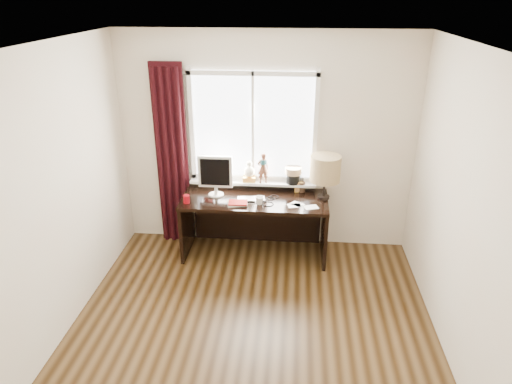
# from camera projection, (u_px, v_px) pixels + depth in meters

# --- Properties ---
(floor) EXTENTS (3.50, 4.00, 0.00)m
(floor) POSITION_uv_depth(u_px,v_px,m) (249.00, 349.00, 4.13)
(floor) COLOR #51391E
(floor) RESTS_ON ground
(ceiling) EXTENTS (3.50, 4.00, 0.00)m
(ceiling) POSITION_uv_depth(u_px,v_px,m) (247.00, 51.00, 3.07)
(ceiling) COLOR white
(ceiling) RESTS_ON wall_back
(wall_back) EXTENTS (3.50, 0.00, 2.60)m
(wall_back) POSITION_uv_depth(u_px,v_px,m) (266.00, 144.00, 5.42)
(wall_back) COLOR beige
(wall_back) RESTS_ON ground
(wall_left) EXTENTS (0.00, 4.00, 2.60)m
(wall_left) POSITION_uv_depth(u_px,v_px,m) (37.00, 213.00, 3.75)
(wall_left) COLOR beige
(wall_left) RESTS_ON ground
(wall_right) EXTENTS (0.00, 4.00, 2.60)m
(wall_right) POSITION_uv_depth(u_px,v_px,m) (477.00, 231.00, 3.46)
(wall_right) COLOR beige
(wall_right) RESTS_ON ground
(laptop) EXTENTS (0.34, 0.24, 0.03)m
(laptop) POSITION_uv_depth(u_px,v_px,m) (251.00, 199.00, 5.27)
(laptop) COLOR silver
(laptop) RESTS_ON desk
(mug) EXTENTS (0.12, 0.12, 0.10)m
(mug) POSITION_uv_depth(u_px,v_px,m) (260.00, 200.00, 5.15)
(mug) COLOR white
(mug) RESTS_ON desk
(red_cup) EXTENTS (0.07, 0.07, 0.09)m
(red_cup) POSITION_uv_depth(u_px,v_px,m) (187.00, 199.00, 5.18)
(red_cup) COLOR maroon
(red_cup) RESTS_ON desk
(window) EXTENTS (1.52, 0.21, 1.40)m
(window) POSITION_uv_depth(u_px,v_px,m) (254.00, 144.00, 5.39)
(window) COLOR white
(window) RESTS_ON ground
(curtain) EXTENTS (0.38, 0.09, 2.25)m
(curtain) POSITION_uv_depth(u_px,v_px,m) (172.00, 158.00, 5.51)
(curtain) COLOR black
(curtain) RESTS_ON floor
(desk) EXTENTS (1.70, 0.70, 0.75)m
(desk) POSITION_uv_depth(u_px,v_px,m) (255.00, 213.00, 5.51)
(desk) COLOR black
(desk) RESTS_ON floor
(monitor) EXTENTS (0.40, 0.18, 0.49)m
(monitor) POSITION_uv_depth(u_px,v_px,m) (215.00, 173.00, 5.28)
(monitor) COLOR beige
(monitor) RESTS_ON desk
(notebook_stack) EXTENTS (0.25, 0.20, 0.03)m
(notebook_stack) POSITION_uv_depth(u_px,v_px,m) (237.00, 203.00, 5.16)
(notebook_stack) COLOR beige
(notebook_stack) RESTS_ON desk
(brush_holder) EXTENTS (0.09, 0.09, 0.25)m
(brush_holder) POSITION_uv_depth(u_px,v_px,m) (301.00, 187.00, 5.47)
(brush_holder) COLOR black
(brush_holder) RESTS_ON desk
(icon_frame) EXTENTS (0.10, 0.04, 0.13)m
(icon_frame) POSITION_uv_depth(u_px,v_px,m) (299.00, 187.00, 5.45)
(icon_frame) COLOR gold
(icon_frame) RESTS_ON desk
(table_lamp) EXTENTS (0.35, 0.35, 0.52)m
(table_lamp) POSITION_uv_depth(u_px,v_px,m) (325.00, 169.00, 5.17)
(table_lamp) COLOR black
(table_lamp) RESTS_ON desk
(loose_papers) EXTENTS (0.36, 0.23, 0.00)m
(loose_papers) POSITION_uv_depth(u_px,v_px,m) (301.00, 206.00, 5.13)
(loose_papers) COLOR white
(loose_papers) RESTS_ON desk
(desk_cables) EXTENTS (0.22, 0.36, 0.01)m
(desk_cables) POSITION_uv_depth(u_px,v_px,m) (271.00, 200.00, 5.26)
(desk_cables) COLOR black
(desk_cables) RESTS_ON desk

